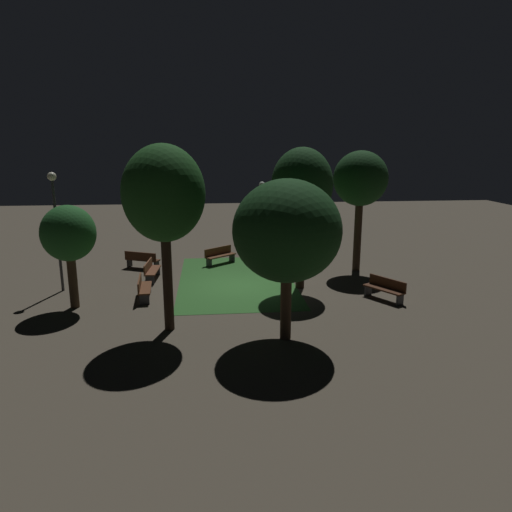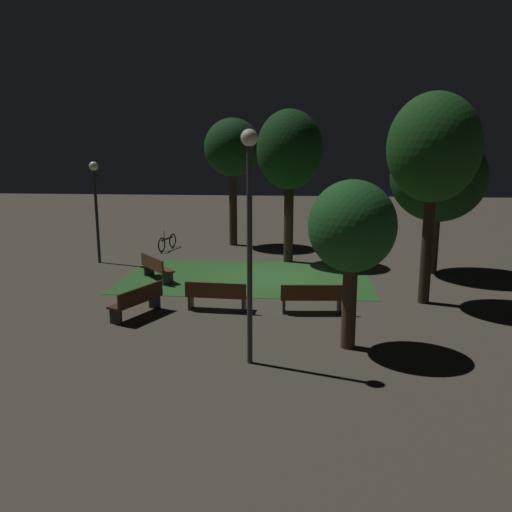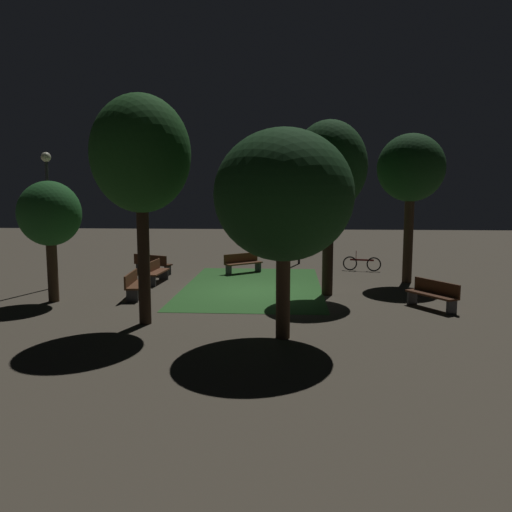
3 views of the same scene
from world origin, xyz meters
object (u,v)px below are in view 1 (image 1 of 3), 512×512
tree_left_canopy (360,180)px  lamp_post_plaza_west (55,213)px  bench_front_right (151,270)px  tree_tall_center (164,195)px  tree_lawn_side (302,186)px  bench_near_trees (143,287)px  tree_back_left (287,231)px  bicycle (316,251)px  bench_front_left (220,255)px  bench_lawn_edge (385,288)px  lamp_post_near_wall (262,203)px  bench_corner (142,259)px  tree_near_wall (68,235)px

tree_left_canopy → lamp_post_plaza_west: (2.12, -13.77, -1.10)m
bench_front_right → tree_tall_center: 7.59m
bench_front_right → tree_lawn_side: tree_lawn_side is taller
bench_near_trees → tree_back_left: tree_back_left is taller
tree_back_left → bicycle: (-11.02, 3.53, -3.23)m
bench_front_left → tree_lawn_side: tree_lawn_side is taller
bench_lawn_edge → lamp_post_near_wall: size_ratio=0.44×
bench_lawn_edge → bicycle: bearing=-171.2°
bench_front_right → bench_front_left: 4.24m
bench_corner → lamp_post_near_wall: lamp_post_near_wall is taller
bench_front_right → tree_back_left: (7.36, 5.19, 3.09)m
bench_lawn_edge → bench_front_left: bearing=-134.7°
tree_left_canopy → lamp_post_plaza_west: tree_left_canopy is taller
bench_lawn_edge → tree_back_left: (3.52, -4.69, 3.09)m
tree_left_canopy → tree_near_wall: size_ratio=1.48×
bench_front_left → tree_left_canopy: size_ratio=0.29×
bench_corner → tree_lawn_side: bearing=61.4°
bench_front_right → tree_back_left: 9.52m
bench_lawn_edge → lamp_post_plaza_west: lamp_post_plaza_west is taller
lamp_post_near_wall → bicycle: bearing=53.5°
tree_left_canopy → bicycle: bearing=-154.0°
bench_lawn_edge → bench_corner: same height
bench_near_trees → tree_back_left: (4.59, 5.19, 3.09)m
tree_tall_center → lamp_post_near_wall: size_ratio=1.53×
lamp_post_near_wall → tree_back_left: bearing=-3.0°
lamp_post_near_wall → lamp_post_plaza_west: 11.89m
bench_front_right → bench_corner: bearing=-161.5°
bench_lawn_edge → tree_back_left: size_ratio=0.34×
bench_front_right → lamp_post_plaza_west: size_ratio=0.36×
bench_front_right → bench_lawn_edge: size_ratio=1.03×
bench_lawn_edge → lamp_post_near_wall: (-9.62, -4.01, 2.34)m
tree_tall_center → bicycle: bearing=143.2°
bench_lawn_edge → tree_left_canopy: 6.15m
bench_corner → tree_tall_center: size_ratio=0.29×
lamp_post_near_wall → bench_near_trees: bearing=-34.5°
bench_corner → bench_front_left: bearing=98.2°
bench_near_trees → tree_lawn_side: size_ratio=0.30×
bench_front_left → bench_corner: bearing=-81.8°
bench_lawn_edge → lamp_post_near_wall: lamp_post_near_wall is taller
bench_front_left → tree_tall_center: size_ratio=0.27×
bicycle → bench_corner: bearing=-80.8°
tree_lawn_side → tree_left_canopy: bearing=128.5°
bench_corner → tree_tall_center: (8.34, 2.05, 4.15)m
bench_front_left → bench_lawn_edge: bearing=45.3°
tree_left_canopy → bicycle: tree_left_canopy is taller
tree_left_canopy → lamp_post_plaza_west: 13.97m
tree_lawn_side → lamp_post_near_wall: size_ratio=1.50×
bench_front_right → lamp_post_plaza_west: 4.86m
bench_lawn_edge → bench_front_right: bearing=-111.2°
bench_front_right → lamp_post_near_wall: 8.56m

